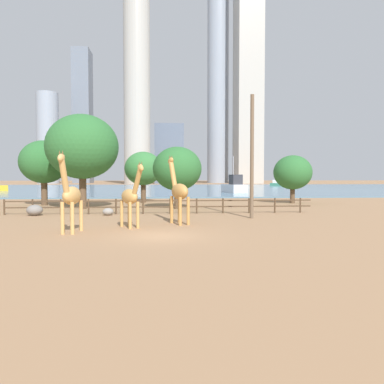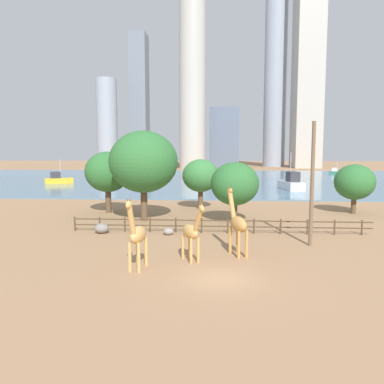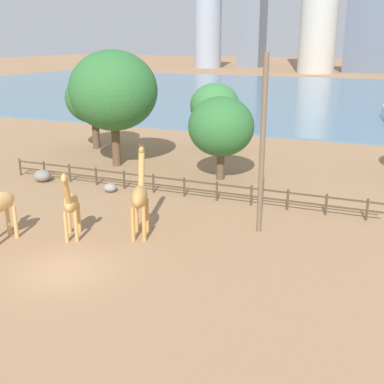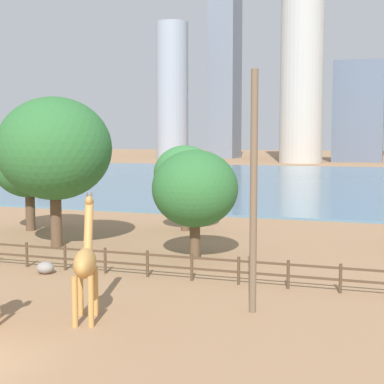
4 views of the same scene
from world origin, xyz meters
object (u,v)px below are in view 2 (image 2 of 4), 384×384
(boulder_near_fence, at_px, (102,228))
(tree_left_large, at_px, (143,162))
(boulder_by_pole, at_px, (168,231))
(utility_pole, at_px, (312,184))
(boat_ferry, at_px, (58,179))
(tree_right_small, at_px, (108,172))
(tree_left_small, at_px, (235,184))
(boat_tug, at_px, (336,172))
(tree_center_broad, at_px, (201,176))
(giraffe_tall, at_px, (192,232))
(boat_sailboat, at_px, (291,183))
(giraffe_young, at_px, (237,224))
(giraffe_companion, at_px, (137,235))
(tree_right_tall, at_px, (355,182))

(boulder_near_fence, xyz_separation_m, tree_left_large, (2.54, 6.21, 5.63))
(boulder_by_pole, bearing_deg, utility_pole, -14.64)
(utility_pole, relative_size, boulder_by_pole, 10.54)
(boat_ferry, bearing_deg, tree_right_small, -84.25)
(utility_pole, height_order, tree_left_large, utility_pole)
(tree_left_small, distance_m, boat_tug, 89.73)
(utility_pole, bearing_deg, boulder_by_pole, 165.36)
(tree_left_small, distance_m, boat_ferry, 56.19)
(tree_center_broad, height_order, boat_tug, tree_center_broad)
(giraffe_tall, bearing_deg, boat_sailboat, 132.26)
(giraffe_tall, bearing_deg, boulder_by_pole, 168.79)
(giraffe_young, relative_size, tree_center_broad, 0.76)
(giraffe_companion, bearing_deg, tree_center_broad, -179.14)
(boulder_near_fence, height_order, tree_left_small, tree_left_small)
(giraffe_companion, distance_m, tree_left_large, 16.73)
(boat_tug, bearing_deg, tree_center_broad, -98.61)
(giraffe_companion, distance_m, tree_left_small, 16.87)
(giraffe_companion, distance_m, giraffe_young, 7.22)
(tree_left_small, distance_m, tree_right_small, 15.51)
(giraffe_companion, height_order, boat_sailboat, boat_sailboat)
(giraffe_young, distance_m, tree_right_small, 22.47)
(giraffe_tall, height_order, tree_left_small, tree_left_small)
(tree_right_tall, relative_size, tree_right_small, 0.80)
(tree_right_tall, distance_m, boat_ferry, 62.09)
(tree_center_broad, relative_size, boat_sailboat, 0.78)
(giraffe_young, relative_size, tree_left_large, 0.51)
(giraffe_young, distance_m, boat_ferry, 65.30)
(tree_left_small, bearing_deg, utility_pole, -58.83)
(giraffe_young, xyz_separation_m, tree_right_small, (-14.16, 17.25, 2.56))
(giraffe_tall, distance_m, tree_left_large, 15.87)
(giraffe_young, xyz_separation_m, boat_sailboat, (12.15, 44.00, -0.85))
(giraffe_young, bearing_deg, tree_left_small, -23.10)
(giraffe_tall, relative_size, tree_right_small, 0.57)
(giraffe_companion, distance_m, tree_right_tall, 30.14)
(boulder_by_pole, relative_size, tree_right_tall, 0.16)
(tree_right_tall, bearing_deg, giraffe_companion, -132.88)
(boat_sailboat, bearing_deg, tree_left_small, 151.57)
(giraffe_young, height_order, boat_sailboat, boat_sailboat)
(giraffe_young, height_order, tree_left_small, tree_left_small)
(tree_left_large, bearing_deg, tree_center_broad, 57.33)
(tree_left_large, xyz_separation_m, boat_ferry, (-27.36, 41.95, -4.99))
(boulder_near_fence, distance_m, boat_tug, 99.88)
(boulder_by_pole, height_order, tree_left_small, tree_left_small)
(giraffe_companion, relative_size, boulder_by_pole, 5.13)
(giraffe_companion, relative_size, giraffe_young, 0.97)
(giraffe_young, bearing_deg, boat_ferry, 12.25)
(giraffe_tall, xyz_separation_m, tree_right_tall, (17.33, 20.18, 1.71))
(tree_left_large, bearing_deg, boat_ferry, 123.11)
(utility_pole, bearing_deg, boat_tug, 71.86)
(giraffe_young, relative_size, boulder_near_fence, 3.70)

